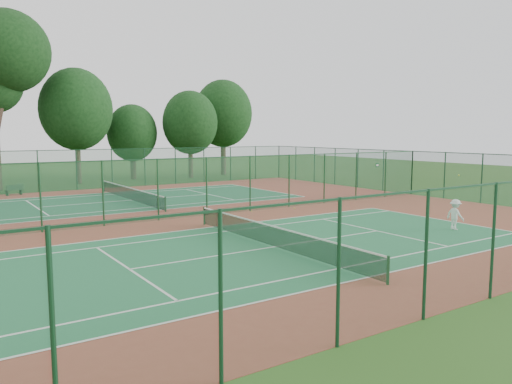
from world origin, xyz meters
TOP-DOWN VIEW (x-y plane):
  - ground at (0.00, 0.00)m, footprint 120.00×120.00m
  - red_pad at (0.00, 0.00)m, footprint 40.00×36.00m
  - court_near at (0.00, -9.00)m, footprint 23.77×10.97m
  - court_far at (0.00, 9.00)m, footprint 23.77×10.97m
  - fence_north at (0.00, 18.00)m, footprint 40.00×0.09m
  - fence_south at (0.00, -18.00)m, footprint 40.00×0.09m
  - fence_east at (20.00, 0.00)m, footprint 0.09×36.00m
  - fence_divider at (0.00, 0.00)m, footprint 40.00×0.09m
  - tennis_net_near at (0.00, -9.00)m, footprint 0.10×12.90m
  - tennis_net_far at (0.00, 9.00)m, footprint 0.10×12.90m
  - player_near at (9.97, -10.92)m, footprint 0.66×1.05m
  - bench at (-6.62, 16.95)m, footprint 1.42×0.86m
  - stray_ball_a at (4.52, -0.34)m, footprint 0.06×0.06m
  - stray_ball_b at (7.45, -0.91)m, footprint 0.08×0.08m
  - stray_ball_c at (1.74, -0.32)m, footprint 0.08×0.08m
  - evergreen_row at (0.50, 24.25)m, footprint 39.00×5.00m

SIDE VIEW (x-z plane):
  - ground at x=0.00m, z-range 0.00..0.00m
  - evergreen_row at x=0.50m, z-range -6.00..6.00m
  - red_pad at x=0.00m, z-range 0.00..0.01m
  - court_near at x=0.00m, z-range 0.01..0.02m
  - court_far at x=0.00m, z-range 0.01..0.02m
  - stray_ball_a at x=4.52m, z-range 0.01..0.07m
  - stray_ball_c at x=1.74m, z-range 0.01..0.09m
  - stray_ball_b at x=7.45m, z-range 0.01..0.09m
  - bench at x=-6.62m, z-range 0.02..0.87m
  - tennis_net_near at x=0.00m, z-range 0.06..1.03m
  - tennis_net_far at x=0.00m, z-range 0.06..1.03m
  - player_near at x=9.97m, z-range 0.02..1.57m
  - fence_east at x=20.00m, z-range 0.01..3.51m
  - fence_north at x=0.00m, z-range 0.01..3.51m
  - fence_south at x=0.00m, z-range 0.01..3.51m
  - fence_divider at x=0.00m, z-range 0.01..3.51m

